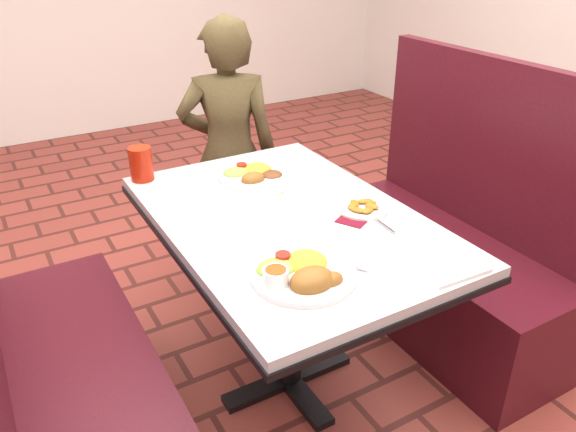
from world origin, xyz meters
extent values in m
plane|color=brown|center=(0.00, 0.00, 0.00)|extent=(7.00, 7.00, 0.00)
cube|color=silver|center=(0.00, 0.00, 0.73)|extent=(0.80, 1.20, 0.03)
cube|color=black|center=(0.00, 0.00, 0.70)|extent=(0.81, 1.21, 0.02)
cylinder|color=black|center=(0.00, 0.00, 0.36)|extent=(0.10, 0.10, 0.69)
cube|color=black|center=(0.00, 0.00, 0.01)|extent=(0.55, 0.08, 0.03)
cube|color=black|center=(0.00, 0.00, 0.01)|extent=(0.08, 0.55, 0.03)
cube|color=#491019|center=(-0.75, 0.00, 0.23)|extent=(0.45, 1.20, 0.45)
cube|color=#491019|center=(0.75, 0.00, 0.23)|extent=(0.45, 1.20, 0.45)
cube|color=#491019|center=(0.97, 0.00, 0.70)|extent=(0.06, 1.20, 0.95)
imported|color=brown|center=(0.18, 0.88, 0.65)|extent=(0.55, 0.47, 1.29)
cylinder|color=white|center=(-0.15, -0.34, 0.76)|extent=(0.30, 0.30, 0.02)
ellipsoid|color=gold|center=(-0.12, -0.31, 0.80)|extent=(0.12, 0.12, 0.05)
ellipsoid|color=#89B648|center=(-0.21, -0.29, 0.79)|extent=(0.12, 0.10, 0.04)
cylinder|color=red|center=(-0.17, -0.27, 0.79)|extent=(0.04, 0.04, 0.01)
ellipsoid|color=#996127|center=(-0.16, -0.41, 0.81)|extent=(0.13, 0.10, 0.07)
ellipsoid|color=#996127|center=(-0.11, -0.42, 0.79)|extent=(0.07, 0.05, 0.05)
cylinder|color=white|center=(-0.24, -0.36, 0.79)|extent=(0.07, 0.07, 0.04)
cylinder|color=brown|center=(-0.24, -0.36, 0.81)|extent=(0.06, 0.06, 0.01)
cylinder|color=white|center=(0.05, 0.34, 0.76)|extent=(0.28, 0.28, 0.02)
ellipsoid|color=gold|center=(0.08, 0.38, 0.79)|extent=(0.11, 0.11, 0.05)
ellipsoid|color=#89B648|center=(0.00, 0.39, 0.78)|extent=(0.11, 0.09, 0.04)
cylinder|color=red|center=(0.03, 0.41, 0.79)|extent=(0.04, 0.04, 0.01)
ellipsoid|color=brown|center=(0.10, 0.30, 0.78)|extent=(0.08, 0.08, 0.03)
ellipsoid|color=#996127|center=(0.02, 0.29, 0.79)|extent=(0.09, 0.07, 0.05)
cylinder|color=white|center=(0.24, -0.09, 0.76)|extent=(0.18, 0.18, 0.01)
cube|color=#5D0D1C|center=(0.18, -0.13, 0.75)|extent=(0.13, 0.13, 0.00)
cube|color=silver|center=(0.24, -0.22, 0.75)|extent=(0.02, 0.12, 0.00)
cylinder|color=#B31F0B|center=(-0.33, 0.55, 0.82)|extent=(0.09, 0.09, 0.13)
cube|color=silver|center=(0.23, -0.51, 0.76)|extent=(0.20, 0.16, 0.01)
cube|color=silver|center=(-0.02, -0.34, 0.76)|extent=(0.10, 0.15, 0.00)
cube|color=silver|center=(-0.07, -0.33, 0.76)|extent=(0.04, 0.15, 0.00)
camera|label=1|loc=(-0.85, -1.46, 1.63)|focal=35.00mm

